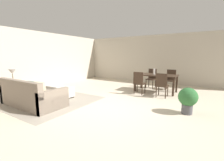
{
  "coord_description": "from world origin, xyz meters",
  "views": [
    {
      "loc": [
        2.45,
        -3.74,
        1.57
      ],
      "look_at": [
        -0.7,
        1.31,
        0.59
      ],
      "focal_mm": 24.43,
      "sensor_mm": 36.0,
      "label": 1
    }
  ],
  "objects": [
    {
      "name": "dining_chair_far_right",
      "position": [
        1.08,
        3.58,
        0.52
      ],
      "size": [
        0.41,
        0.41,
        0.92
      ],
      "color": "#332319",
      "rests_on": "ground_plane"
    },
    {
      "name": "ottoman_table",
      "position": [
        -2.24,
        0.02,
        0.23
      ],
      "size": [
        1.14,
        0.45,
        0.41
      ],
      "color": "silver",
      "rests_on": "ground_plane"
    },
    {
      "name": "vase_centerpiece",
      "position": [
        0.53,
        2.78,
        0.89
      ],
      "size": [
        0.09,
        0.09,
        0.25
      ],
      "primitive_type": "cylinder",
      "color": "silver",
      "rests_on": "dining_table"
    },
    {
      "name": "dining_chair_near_left",
      "position": [
        0.18,
        1.98,
        0.52
      ],
      "size": [
        0.4,
        0.4,
        0.92
      ],
      "color": "#332319",
      "rests_on": "ground_plane"
    },
    {
      "name": "dining_chair_near_right",
      "position": [
        1.08,
        1.98,
        0.52
      ],
      "size": [
        0.4,
        0.4,
        0.92
      ],
      "color": "#332319",
      "rests_on": "ground_plane"
    },
    {
      "name": "side_table",
      "position": [
        -3.53,
        -0.99,
        0.44
      ],
      "size": [
        0.4,
        0.4,
        0.56
      ],
      "color": "brown",
      "rests_on": "ground_plane"
    },
    {
      "name": "potted_plant",
      "position": [
        2.09,
        0.69,
        0.42
      ],
      "size": [
        0.5,
        0.5,
        0.72
      ],
      "color": "#4C4C51",
      "rests_on": "ground_plane"
    },
    {
      "name": "wall_left",
      "position": [
        -4.5,
        0.5,
        1.35
      ],
      "size": [
        0.12,
        11.0,
        2.7
      ],
      "primitive_type": "cube",
      "color": "#BCB2A0",
      "rests_on": "ground_plane"
    },
    {
      "name": "table_lamp",
      "position": [
        -3.53,
        -0.99,
        0.97
      ],
      "size": [
        0.26,
        0.26,
        0.53
      ],
      "color": "brown",
      "rests_on": "side_table"
    },
    {
      "name": "couch",
      "position": [
        -2.16,
        -1.13,
        0.29
      ],
      "size": [
        2.14,
        1.0,
        0.86
      ],
      "color": "gray",
      "rests_on": "ground_plane"
    },
    {
      "name": "dining_chair_far_left",
      "position": [
        0.2,
        3.53,
        0.52
      ],
      "size": [
        0.43,
        0.43,
        0.92
      ],
      "color": "#332319",
      "rests_on": "ground_plane"
    },
    {
      "name": "ground_plane",
      "position": [
        0.0,
        0.0,
        0.0
      ],
      "size": [
        10.8,
        10.8,
        0.0
      ],
      "primitive_type": "plane",
      "color": "beige"
    },
    {
      "name": "area_rug",
      "position": [
        -2.2,
        -0.53,
        0.0
      ],
      "size": [
        3.0,
        2.8,
        0.01
      ],
      "primitive_type": "cube",
      "color": "gray",
      "rests_on": "ground_plane"
    },
    {
      "name": "dining_table",
      "position": [
        0.63,
        2.77,
        0.67
      ],
      "size": [
        1.71,
        0.86,
        0.76
      ],
      "color": "#332319",
      "rests_on": "ground_plane"
    },
    {
      "name": "wall_back",
      "position": [
        0.0,
        5.0,
        1.35
      ],
      "size": [
        9.0,
        0.12,
        2.7
      ],
      "primitive_type": "cube",
      "color": "#BCB2A0",
      "rests_on": "ground_plane"
    }
  ]
}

